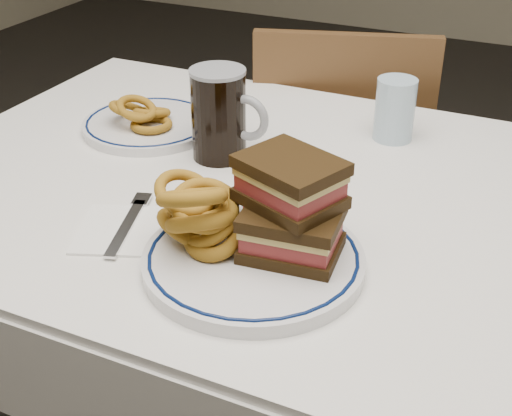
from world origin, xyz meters
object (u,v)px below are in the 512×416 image
at_px(far_plate, 149,124).
at_px(chair_far, 339,177).
at_px(main_plate, 253,260).
at_px(beer_mug, 220,114).
at_px(reuben_sandwich, 291,207).

bearing_deg(far_plate, chair_far, 65.38).
distance_m(main_plate, beer_mug, 0.35).
height_order(chair_far, beer_mug, beer_mug).
relative_size(main_plate, far_plate, 1.20).
distance_m(main_plate, far_plate, 0.49).
bearing_deg(beer_mug, reuben_sandwich, -46.84).
xyz_separation_m(main_plate, beer_mug, (-0.19, 0.28, 0.07)).
distance_m(main_plate, reuben_sandwich, 0.09).
bearing_deg(main_plate, far_plate, 138.58).
bearing_deg(reuben_sandwich, far_plate, 144.26).
relative_size(chair_far, reuben_sandwich, 5.61).
xyz_separation_m(reuben_sandwich, far_plate, (-0.41, 0.29, -0.07)).
height_order(beer_mug, far_plate, beer_mug).
distance_m(chair_far, reuben_sandwich, 0.88).
height_order(main_plate, reuben_sandwich, reuben_sandwich).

